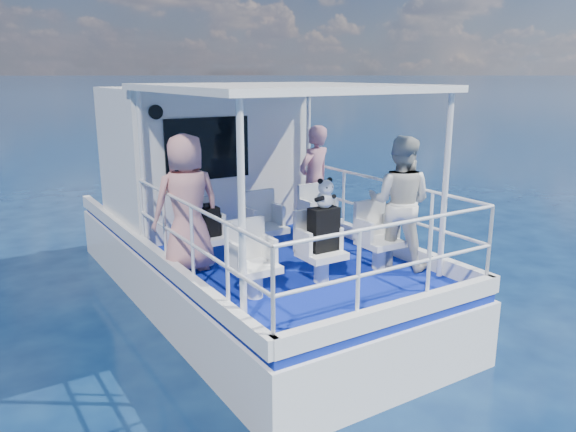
# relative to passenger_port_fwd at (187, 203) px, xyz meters

# --- Properties ---
(ground) EXTENTS (2000.00, 2000.00, 0.00)m
(ground) POSITION_rel_passenger_port_fwd_xyz_m (1.17, -0.12, -1.76)
(ground) COLOR #081A3C
(ground) RESTS_ON ground
(hull) EXTENTS (3.00, 7.00, 1.60)m
(hull) POSITION_rel_passenger_port_fwd_xyz_m (1.17, 0.88, -1.76)
(hull) COLOR white
(hull) RESTS_ON ground
(deck) EXTENTS (2.90, 6.90, 0.10)m
(deck) POSITION_rel_passenger_port_fwd_xyz_m (1.17, 0.88, -0.91)
(deck) COLOR navy
(deck) RESTS_ON hull
(cabin) EXTENTS (2.85, 2.00, 2.20)m
(cabin) POSITION_rel_passenger_port_fwd_xyz_m (1.17, 2.18, 0.24)
(cabin) COLOR white
(cabin) RESTS_ON deck
(canopy) EXTENTS (3.00, 3.20, 0.08)m
(canopy) POSITION_rel_passenger_port_fwd_xyz_m (1.17, -0.32, 1.38)
(canopy) COLOR white
(canopy) RESTS_ON cabin
(canopy_posts) EXTENTS (2.77, 2.97, 2.20)m
(canopy_posts) POSITION_rel_passenger_port_fwd_xyz_m (1.17, -0.37, 0.24)
(canopy_posts) COLOR white
(canopy_posts) RESTS_ON deck
(railings) EXTENTS (2.84, 3.59, 1.00)m
(railings) POSITION_rel_passenger_port_fwd_xyz_m (1.17, -0.70, -0.36)
(railings) COLOR white
(railings) RESTS_ON deck
(seat_port_fwd) EXTENTS (0.48, 0.46, 0.38)m
(seat_port_fwd) POSITION_rel_passenger_port_fwd_xyz_m (0.27, 0.08, -0.67)
(seat_port_fwd) COLOR white
(seat_port_fwd) RESTS_ON deck
(seat_center_fwd) EXTENTS (0.48, 0.46, 0.38)m
(seat_center_fwd) POSITION_rel_passenger_port_fwd_xyz_m (1.17, 0.08, -0.67)
(seat_center_fwd) COLOR white
(seat_center_fwd) RESTS_ON deck
(seat_stbd_fwd) EXTENTS (0.48, 0.46, 0.38)m
(seat_stbd_fwd) POSITION_rel_passenger_port_fwd_xyz_m (2.07, 0.08, -0.67)
(seat_stbd_fwd) COLOR white
(seat_stbd_fwd) RESTS_ON deck
(seat_port_aft) EXTENTS (0.48, 0.46, 0.38)m
(seat_port_aft) POSITION_rel_passenger_port_fwd_xyz_m (0.27, -1.22, -0.67)
(seat_port_aft) COLOR white
(seat_port_aft) RESTS_ON deck
(seat_center_aft) EXTENTS (0.48, 0.46, 0.38)m
(seat_center_aft) POSITION_rel_passenger_port_fwd_xyz_m (1.17, -1.22, -0.67)
(seat_center_aft) COLOR white
(seat_center_aft) RESTS_ON deck
(seat_stbd_aft) EXTENTS (0.48, 0.46, 0.38)m
(seat_stbd_aft) POSITION_rel_passenger_port_fwd_xyz_m (2.07, -1.22, -0.67)
(seat_stbd_aft) COLOR white
(seat_stbd_aft) RESTS_ON deck
(passenger_port_fwd) EXTENTS (0.67, 0.50, 1.72)m
(passenger_port_fwd) POSITION_rel_passenger_port_fwd_xyz_m (0.00, 0.00, 0.00)
(passenger_port_fwd) COLOR #D9908C
(passenger_port_fwd) RESTS_ON deck
(passenger_stbd_fwd) EXTENTS (0.69, 0.55, 1.66)m
(passenger_stbd_fwd) POSITION_rel_passenger_port_fwd_xyz_m (2.28, 0.55, -0.03)
(passenger_stbd_fwd) COLOR #C37E8D
(passenger_stbd_fwd) RESTS_ON deck
(passenger_stbd_aft) EXTENTS (1.00, 1.03, 1.67)m
(passenger_stbd_aft) POSITION_rel_passenger_port_fwd_xyz_m (2.31, -1.28, -0.02)
(passenger_stbd_aft) COLOR silver
(passenger_stbd_aft) RESTS_ON deck
(backpack_port) EXTENTS (0.29, 0.16, 0.38)m
(backpack_port) POSITION_rel_passenger_port_fwd_xyz_m (0.30, 0.06, -0.29)
(backpack_port) COLOR black
(backpack_port) RESTS_ON seat_port_fwd
(backpack_center) EXTENTS (0.35, 0.19, 0.52)m
(backpack_center) POSITION_rel_passenger_port_fwd_xyz_m (1.21, -1.21, -0.22)
(backpack_center) COLOR black
(backpack_center) RESTS_ON seat_center_aft
(compact_camera) EXTENTS (0.09, 0.06, 0.06)m
(compact_camera) POSITION_rel_passenger_port_fwd_xyz_m (0.31, 0.07, -0.08)
(compact_camera) COLOR black
(compact_camera) RESTS_ON backpack_port
(panda) EXTENTS (0.23, 0.19, 0.35)m
(panda) POSITION_rel_passenger_port_fwd_xyz_m (1.21, -1.21, 0.21)
(panda) COLOR white
(panda) RESTS_ON backpack_center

